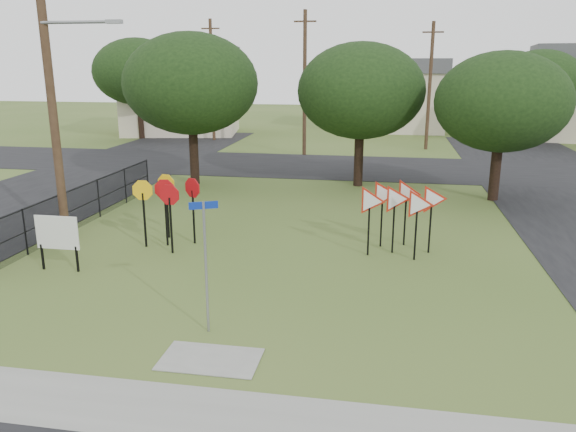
% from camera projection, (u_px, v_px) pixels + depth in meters
% --- Properties ---
extents(ground, '(140.00, 140.00, 0.00)m').
position_uv_depth(ground, '(241.00, 310.00, 13.62)').
color(ground, '#405921').
extents(sidewalk, '(30.00, 1.60, 0.02)m').
position_uv_depth(sidewalk, '(178.00, 412.00, 9.63)').
color(sidewalk, gray).
rests_on(sidewalk, ground).
extents(street_left, '(8.00, 50.00, 0.02)m').
position_uv_depth(street_left, '(38.00, 197.00, 25.14)').
color(street_left, black).
rests_on(street_left, ground).
extents(street_far, '(60.00, 8.00, 0.02)m').
position_uv_depth(street_far, '(328.00, 166.00, 32.62)').
color(street_far, black).
rests_on(street_far, ground).
extents(curb_pad, '(2.00, 1.20, 0.02)m').
position_uv_depth(curb_pad, '(210.00, 359.00, 11.34)').
color(curb_pad, gray).
rests_on(curb_pad, ground).
extents(street_name_sign, '(0.57, 0.27, 2.99)m').
position_uv_depth(street_name_sign, '(206.00, 259.00, 12.11)').
color(street_name_sign, gray).
rests_on(street_name_sign, ground).
extents(stop_sign_cluster, '(2.09, 1.68, 2.23)m').
position_uv_depth(stop_sign_cluster, '(167.00, 196.00, 18.08)').
color(stop_sign_cluster, black).
rests_on(stop_sign_cluster, ground).
extents(yield_sign_cluster, '(2.85, 1.67, 2.24)m').
position_uv_depth(yield_sign_cluster, '(400.00, 201.00, 17.42)').
color(yield_sign_cluster, black).
rests_on(yield_sign_cluster, ground).
extents(info_board, '(1.31, 0.05, 1.63)m').
position_uv_depth(info_board, '(57.00, 235.00, 15.96)').
color(info_board, black).
rests_on(info_board, ground).
extents(utility_pole_main, '(3.55, 0.33, 10.00)m').
position_uv_depth(utility_pole_main, '(51.00, 82.00, 17.74)').
color(utility_pole_main, '#4B3422').
rests_on(utility_pole_main, ground).
extents(far_pole_a, '(1.40, 0.24, 9.00)m').
position_uv_depth(far_pole_a, '(305.00, 83.00, 35.55)').
color(far_pole_a, '#4B3422').
rests_on(far_pole_a, ground).
extents(far_pole_b, '(1.40, 0.24, 8.50)m').
position_uv_depth(far_pole_b, '(430.00, 85.00, 38.07)').
color(far_pole_b, '#4B3422').
rests_on(far_pole_b, ground).
extents(far_pole_c, '(1.40, 0.24, 9.00)m').
position_uv_depth(far_pole_c, '(212.00, 80.00, 42.59)').
color(far_pole_c, '#4B3422').
rests_on(far_pole_c, ground).
extents(fence_run, '(0.05, 11.55, 1.50)m').
position_uv_depth(fence_run, '(83.00, 204.00, 20.63)').
color(fence_run, black).
rests_on(fence_run, ground).
extents(house_left, '(10.58, 8.88, 7.20)m').
position_uv_depth(house_left, '(181.00, 90.00, 47.32)').
color(house_left, beige).
rests_on(house_left, ground).
extents(house_mid, '(8.40, 8.40, 6.20)m').
position_uv_depth(house_mid, '(397.00, 94.00, 50.12)').
color(house_mid, beige).
rests_on(house_mid, ground).
extents(tree_near_left, '(6.40, 6.40, 7.27)m').
position_uv_depth(tree_near_left, '(191.00, 84.00, 26.65)').
color(tree_near_left, black).
rests_on(tree_near_left, ground).
extents(tree_near_mid, '(6.00, 6.00, 6.80)m').
position_uv_depth(tree_near_mid, '(361.00, 91.00, 26.34)').
color(tree_near_mid, black).
rests_on(tree_near_mid, ground).
extents(tree_near_right, '(5.60, 5.60, 6.33)m').
position_uv_depth(tree_near_right, '(502.00, 102.00, 23.52)').
color(tree_near_right, black).
rests_on(tree_near_right, ground).
extents(tree_far_left, '(6.80, 6.80, 7.73)m').
position_uv_depth(tree_far_left, '(137.00, 72.00, 43.45)').
color(tree_far_left, black).
rests_on(tree_far_left, ground).
extents(tree_far_right, '(6.00, 6.00, 6.80)m').
position_uv_depth(tree_far_right, '(540.00, 81.00, 40.47)').
color(tree_far_right, black).
rests_on(tree_far_right, ground).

